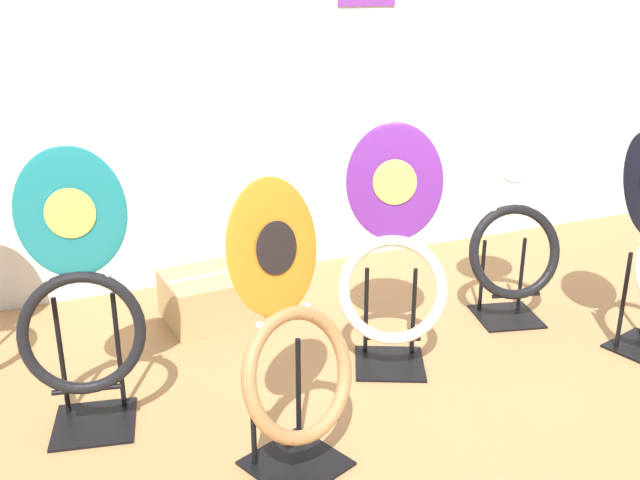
% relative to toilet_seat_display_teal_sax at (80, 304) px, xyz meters
% --- Properties ---
extents(ground_plane, '(14.00, 14.00, 0.00)m').
position_rel_toilet_seat_display_teal_sax_xyz_m(ground_plane, '(1.33, -0.85, -0.47)').
color(ground_plane, '#A37547').
extents(wall_back, '(8.00, 0.07, 2.60)m').
position_rel_toilet_seat_display_teal_sax_xyz_m(wall_back, '(1.33, 1.17, 0.83)').
color(wall_back, silver).
rests_on(wall_back, ground_plane).
extents(toilet_seat_display_teal_sax, '(0.44, 0.33, 0.99)m').
position_rel_toilet_seat_display_teal_sax_xyz_m(toilet_seat_display_teal_sax, '(0.00, 0.00, 0.00)').
color(toilet_seat_display_teal_sax, black).
rests_on(toilet_seat_display_teal_sax, ground_plane).
extents(toilet_seat_display_white_plain, '(0.46, 0.34, 0.91)m').
position_rel_toilet_seat_display_teal_sax_xyz_m(toilet_seat_display_white_plain, '(1.87, 0.14, -0.07)').
color(toilet_seat_display_white_plain, black).
rests_on(toilet_seat_display_white_plain, ground_plane).
extents(toilet_seat_display_purple_note, '(0.48, 0.41, 0.98)m').
position_rel_toilet_seat_display_teal_sax_xyz_m(toilet_seat_display_purple_note, '(1.17, -0.02, -0.02)').
color(toilet_seat_display_purple_note, black).
rests_on(toilet_seat_display_purple_note, ground_plane).
extents(toilet_seat_display_orange_sun, '(0.47, 0.38, 0.94)m').
position_rel_toilet_seat_display_teal_sax_xyz_m(toilet_seat_display_orange_sun, '(0.57, -0.48, -0.04)').
color(toilet_seat_display_orange_sun, black).
rests_on(toilet_seat_display_orange_sun, ground_plane).
extents(storage_box, '(0.42, 0.39, 0.22)m').
position_rel_toilet_seat_display_teal_sax_xyz_m(storage_box, '(0.59, 0.66, -0.36)').
color(storage_box, tan).
rests_on(storage_box, ground_plane).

